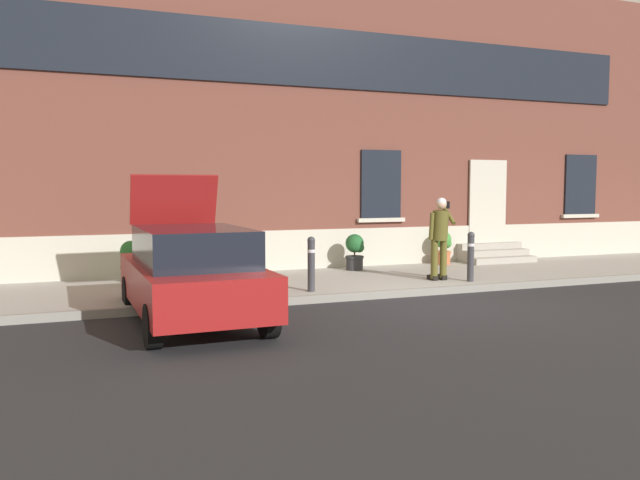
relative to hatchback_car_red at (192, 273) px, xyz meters
name	(u,v)px	position (x,y,z in m)	size (l,w,h in m)	color
ground_plane	(440,304)	(4.49, 0.02, -0.80)	(80.00, 80.00, 0.00)	#232326
sidewalk	(372,280)	(4.49, 2.82, -0.72)	(24.00, 3.60, 0.15)	#99968E
curb_edge	(414,292)	(4.49, 0.96, -0.72)	(24.00, 0.12, 0.15)	gray
building_facade	(330,124)	(4.50, 5.31, 2.93)	(24.00, 1.52, 7.50)	brown
entrance_stoop	(494,254)	(8.78, 4.25, -0.46)	(1.91, 0.96, 0.48)	#9E998E
hatchback_car_red	(192,273)	(0.00, 0.00, 0.00)	(1.85, 4.09, 2.34)	maroon
bollard_near_person	(471,255)	(6.06, 1.37, -0.09)	(0.15, 0.15, 1.04)	#333338
bollard_far_left	(311,262)	(2.49, 1.37, -0.09)	(0.15, 0.15, 1.04)	#333338
person_on_phone	(440,233)	(5.54, 1.75, 0.35)	(0.51, 0.47, 1.75)	#514C1E
planter_olive	(131,260)	(-0.56, 3.92, -0.19)	(0.44, 0.44, 0.86)	#606B38
planter_cream	(250,255)	(2.01, 3.96, -0.19)	(0.44, 0.44, 0.86)	beige
planter_charcoal	(355,251)	(4.58, 3.96, -0.19)	(0.44, 0.44, 0.86)	#2D2D30
planter_terracotta	(443,247)	(7.16, 4.17, -0.19)	(0.44, 0.44, 0.86)	#B25B38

